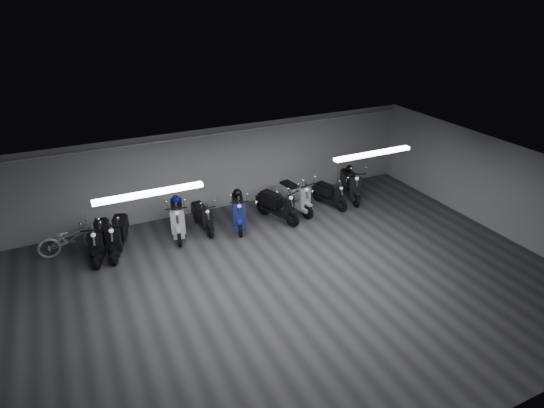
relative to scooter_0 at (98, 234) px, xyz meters
name	(u,v)px	position (x,y,z in m)	size (l,w,h in m)	color
floor	(290,285)	(4.11, -3.51, -0.71)	(14.00, 10.00, 0.01)	#363639
ceiling	(292,183)	(4.11, -3.51, 2.10)	(14.00, 10.00, 0.01)	gray
back_wall	(220,168)	(4.11, 1.49, 0.69)	(14.00, 0.01, 2.80)	#A1A1A3
front_wall	(446,389)	(4.11, -8.52, 0.69)	(14.00, 0.01, 2.80)	#A1A1A3
right_wall	(498,187)	(11.11, -3.51, 0.69)	(0.01, 10.00, 2.80)	#A1A1A3
fluor_strip_left	(149,193)	(1.11, -2.51, 2.03)	(2.40, 0.18, 0.08)	white
fluor_strip_right	(373,154)	(7.11, -2.51, 2.03)	(2.40, 0.18, 0.08)	white
conduit	(219,133)	(4.11, 1.41, 1.91)	(0.05, 0.05, 13.60)	white
scooter_0	(98,234)	(0.00, 0.00, 0.00)	(0.63, 1.90, 1.41)	black
scooter_1	(117,229)	(0.49, 0.00, 0.01)	(0.64, 1.93, 1.44)	black
scooter_2	(177,213)	(2.26, 0.23, 0.04)	(0.67, 2.00, 1.49)	silver
scooter_3	(202,212)	(3.02, 0.19, -0.09)	(0.55, 1.66, 1.23)	black
scooter_4	(238,206)	(4.10, -0.05, 0.00)	(0.63, 1.90, 1.41)	navy
scooter_5	(278,200)	(5.38, -0.21, 0.00)	(0.63, 1.90, 1.41)	black
scooter_6	(295,191)	(6.19, 0.11, 0.02)	(0.65, 1.95, 1.45)	#B4B4B8
scooter_8	(330,190)	(7.44, -0.06, -0.10)	(0.54, 1.62, 1.20)	black
scooter_9	(351,179)	(8.43, 0.16, 0.02)	(0.66, 1.97, 1.46)	black
bicycle	(70,235)	(-0.70, 0.52, -0.13)	(0.63, 1.79, 1.16)	silver
helmet_0	(176,199)	(2.33, 0.50, 0.35)	(0.26, 0.26, 0.26)	#0B0D7B
helmet_1	(237,193)	(4.18, 0.20, 0.31)	(0.29, 0.29, 0.29)	black
helmet_2	(349,169)	(8.51, 0.42, 0.33)	(0.26, 0.26, 0.26)	black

